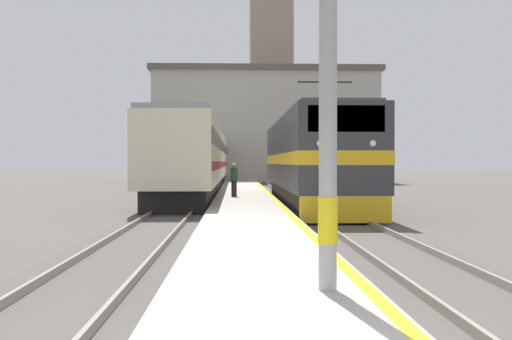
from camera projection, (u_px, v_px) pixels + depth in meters
name	position (u px, v px, depth m)	size (l,w,h in m)	color
ground_plane	(243.00, 195.00, 34.53)	(200.00, 200.00, 0.00)	#514C47
platform	(245.00, 198.00, 29.53)	(2.85, 140.00, 0.28)	#ADA89E
rail_track_near	(303.00, 200.00, 29.63)	(2.83, 140.00, 0.16)	#514C47
rail_track_far	(189.00, 200.00, 29.44)	(2.84, 140.00, 0.16)	#514C47
locomotive_train	(310.00, 160.00, 26.61)	(2.92, 17.65, 4.92)	black
passenger_train	(201.00, 159.00, 39.48)	(2.92, 37.37, 4.00)	black
person_on_platform	(234.00, 179.00, 28.57)	(0.34, 0.34, 1.60)	#23232D
clock_tower	(271.00, 42.00, 65.06)	(5.69, 5.69, 28.26)	gray
station_building	(264.00, 127.00, 58.98)	(21.56, 10.10, 10.82)	#A8A399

